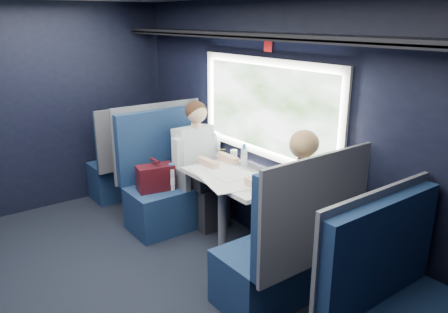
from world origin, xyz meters
TOP-DOWN VIEW (x-y plane):
  - ground at (0.00, 0.00)m, footprint 2.80×4.20m
  - room_shell at (0.02, 0.00)m, footprint 3.00×4.40m
  - table at (1.03, 0.00)m, footprint 0.62×1.00m
  - seat_bay_near at (0.84, 0.87)m, footprint 1.04×0.62m
  - seat_bay_far at (0.85, -0.87)m, footprint 1.04×0.62m
  - seat_row_front at (0.85, 1.80)m, footprint 1.04×0.51m
  - man at (1.10, 0.70)m, footprint 0.53×0.56m
  - woman at (1.10, -0.71)m, footprint 0.53×0.56m
  - papers at (0.98, 0.03)m, footprint 0.71×0.88m
  - laptop at (1.36, 0.09)m, footprint 0.24×0.31m
  - bottle_small at (1.28, 0.19)m, footprint 0.06×0.06m
  - cup at (1.33, 0.41)m, footprint 0.07×0.07m

SIDE VIEW (x-z plane):
  - ground at x=0.00m, z-range -0.01..0.00m
  - seat_row_front at x=0.85m, z-range -0.17..0.99m
  - seat_bay_far at x=0.85m, z-range -0.22..1.04m
  - seat_bay_near at x=0.84m, z-range -0.21..1.05m
  - table at x=1.03m, z-range 0.29..1.03m
  - man at x=1.10m, z-range 0.06..1.38m
  - woman at x=1.10m, z-range 0.07..1.39m
  - papers at x=0.98m, z-range 0.74..0.75m
  - cup at x=1.33m, z-range 0.74..0.83m
  - laptop at x=1.36m, z-range 0.69..0.92m
  - bottle_small at x=1.28m, z-range 0.73..0.94m
  - room_shell at x=0.02m, z-range 0.28..2.68m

